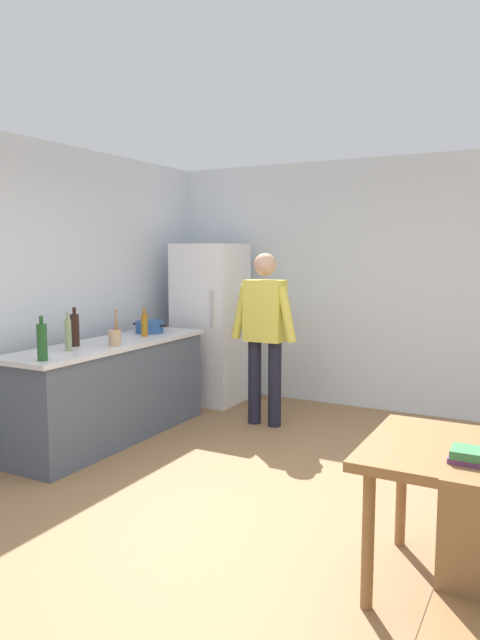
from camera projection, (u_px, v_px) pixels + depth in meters
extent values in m
plane|color=#936D47|center=(273.00, 519.00, 3.78)|extent=(14.00, 14.00, 0.00)
cube|color=silver|center=(392.00, 286.00, 6.26)|extent=(6.40, 0.12, 2.70)
cube|color=silver|center=(8.00, 294.00, 5.02)|extent=(0.12, 5.60, 2.70)
cube|color=#4C5666|center=(112.00, 392.00, 5.37)|extent=(0.60, 2.12, 0.86)
cube|color=silver|center=(110.00, 344.00, 5.32)|extent=(0.64, 2.20, 0.04)
cube|color=white|center=(210.00, 323.00, 6.67)|extent=(0.70, 0.64, 1.80)
cylinder|color=#B2B2B7|center=(212.00, 309.00, 6.25)|extent=(0.02, 0.02, 0.40)
cylinder|color=#1E1E2D|center=(255.00, 382.00, 5.85)|extent=(0.13, 0.13, 0.84)
cylinder|color=#1E1E2D|center=(275.00, 384.00, 5.75)|extent=(0.13, 0.13, 0.84)
cube|color=#D8CC4C|center=(265.00, 311.00, 5.72)|extent=(0.38, 0.22, 0.60)
sphere|color=tan|center=(265.00, 264.00, 5.66)|extent=(0.22, 0.22, 0.22)
cylinder|color=#D8CC4C|center=(240.00, 312.00, 5.80)|extent=(0.20, 0.09, 0.55)
cylinder|color=#D8CC4C|center=(287.00, 314.00, 5.57)|extent=(0.20, 0.09, 0.55)
cylinder|color=olive|center=(368.00, 539.00, 2.80)|extent=(0.06, 0.06, 0.70)
cylinder|color=olive|center=(401.00, 487.00, 3.41)|extent=(0.06, 0.06, 0.70)
cylinder|color=#285193|center=(150.00, 327.00, 5.90)|extent=(0.28, 0.28, 0.12)
cube|color=black|center=(136.00, 324.00, 5.98)|extent=(0.06, 0.03, 0.02)
cube|color=black|center=(163.00, 326.00, 5.82)|extent=(0.06, 0.03, 0.02)
cylinder|color=tan|center=(115.00, 338.00, 5.08)|extent=(0.11, 0.11, 0.14)
cylinder|color=olive|center=(117.00, 322.00, 5.06)|extent=(0.02, 0.05, 0.22)
cylinder|color=olive|center=(116.00, 322.00, 5.05)|extent=(0.02, 0.04, 0.22)
cylinder|color=#996619|center=(144.00, 325.00, 5.64)|extent=(0.06, 0.06, 0.22)
cylinder|color=#996619|center=(144.00, 311.00, 5.63)|extent=(0.03, 0.03, 0.06)
cylinder|color=#1E5123|center=(42.00, 342.00, 4.39)|extent=(0.08, 0.08, 0.28)
cylinder|color=#1E5123|center=(41.00, 320.00, 4.37)|extent=(0.03, 0.03, 0.06)
cylinder|color=gray|center=(68.00, 335.00, 4.82)|extent=(0.06, 0.06, 0.26)
cylinder|color=gray|center=(67.00, 316.00, 4.80)|extent=(0.02, 0.02, 0.06)
cylinder|color=black|center=(75.00, 330.00, 5.06)|extent=(0.08, 0.08, 0.28)
cylinder|color=black|center=(74.00, 311.00, 5.04)|extent=(0.03, 0.03, 0.06)
cube|color=#753D7F|center=(477.00, 460.00, 2.69)|extent=(0.25, 0.15, 0.03)
cube|color=#387A47|center=(480.00, 455.00, 2.67)|extent=(0.25, 0.15, 0.04)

